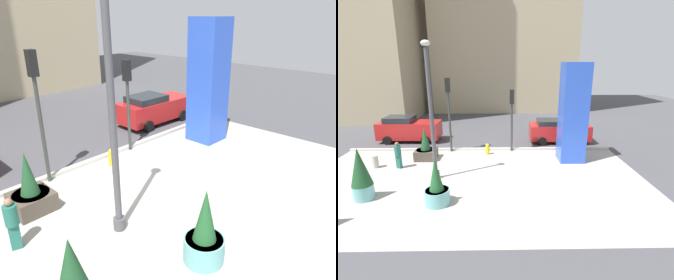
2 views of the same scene
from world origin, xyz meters
TOP-DOWN VIEW (x-y plane):
  - ground_plane at (0.00, 4.00)m, footprint 60.00×60.00m
  - plaza_pavement at (0.00, -2.00)m, footprint 18.00×10.00m
  - curb_strip at (0.00, 3.12)m, footprint 18.00×0.24m
  - lamp_post at (-2.02, -1.38)m, footprint 0.44×0.44m
  - art_pillar_blue at (5.76, 1.19)m, footprint 1.50×1.50m
  - potted_plant_near_left at (-1.34, -4.02)m, footprint 1.07×1.07m
  - potted_plant_near_right at (-3.32, 1.50)m, footprint 1.25×1.25m
  - fire_hydrant at (0.53, 2.27)m, footprint 0.36×0.26m
  - traffic_light_corner at (-1.98, 2.92)m, footprint 0.28×0.42m
  - traffic_light_far_side at (2.15, 2.96)m, footprint 0.28×0.42m
  - car_far_lane at (5.81, 5.00)m, footprint 4.55×2.16m
  - pedestrian_on_sidewalk at (-4.48, 0.04)m, footprint 0.46×0.46m

SIDE VIEW (x-z plane):
  - ground_plane at x=0.00m, z-range 0.00..0.00m
  - plaza_pavement at x=0.00m, z-range -0.01..0.01m
  - curb_strip at x=0.00m, z-range 0.00..0.16m
  - fire_hydrant at x=0.53m, z-range -0.01..0.74m
  - potted_plant_near_right at x=-3.32m, z-range -0.36..1.70m
  - potted_plant_near_left at x=-1.34m, z-range -0.29..1.82m
  - pedestrian_on_sidewalk at x=-4.48m, z-range 0.08..1.67m
  - car_far_lane at x=5.81m, z-range 0.02..1.76m
  - traffic_light_far_side at x=2.15m, z-range 0.75..4.95m
  - art_pillar_blue at x=5.76m, z-range 0.00..5.93m
  - traffic_light_corner at x=-1.98m, z-range 0.83..5.78m
  - lamp_post at x=-2.02m, z-range -0.08..6.83m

